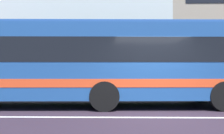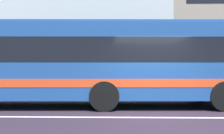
{
  "view_description": "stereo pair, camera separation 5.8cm",
  "coord_description": "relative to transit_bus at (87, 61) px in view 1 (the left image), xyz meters",
  "views": [
    {
      "loc": [
        -1.23,
        -6.9,
        1.38
      ],
      "look_at": [
        -1.4,
        1.94,
        1.49
      ],
      "focal_mm": 38.14,
      "sensor_mm": 36.0,
      "label": 1
    },
    {
      "loc": [
        -1.18,
        -6.9,
        1.38
      ],
      "look_at": [
        -1.4,
        1.94,
        1.49
      ],
      "focal_mm": 38.14,
      "sensor_mm": 36.0,
      "label": 2
    }
  ],
  "objects": [
    {
      "name": "apartment_block_left",
      "position": [
        -5.83,
        11.57,
        5.26
      ],
      "size": [
        21.13,
        10.87,
        13.94
      ],
      "color": "silver",
      "rests_on": "ground_plane"
    },
    {
      "name": "lane_centre_line",
      "position": [
        2.37,
        -2.13,
        -1.71
      ],
      "size": [
        60.0,
        0.16,
        0.01
      ],
      "primitive_type": "cube",
      "color": "silver",
      "rests_on": "ground_plane"
    },
    {
      "name": "transit_bus",
      "position": [
        0.0,
        0.0,
        0.0
      ],
      "size": [
        11.5,
        2.87,
        3.1
      ],
      "color": "#204B8B",
      "rests_on": "ground_plane"
    },
    {
      "name": "ground_plane",
      "position": [
        2.37,
        -2.13,
        -1.71
      ],
      "size": [
        160.0,
        160.0,
        0.0
      ],
      "primitive_type": "plane",
      "color": "#2F2330"
    },
    {
      "name": "hedge_row_far",
      "position": [
        2.73,
        3.4,
        -1.3
      ],
      "size": [
        18.29,
        1.1,
        0.83
      ],
      "primitive_type": "cube",
      "color": "#174E14",
      "rests_on": "ground_plane"
    }
  ]
}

